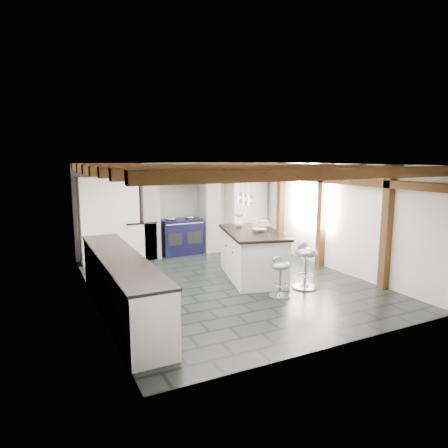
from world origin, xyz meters
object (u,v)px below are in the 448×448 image
kitchen_island (252,254)px  bar_stool_far (280,272)px  range_cooker (181,236)px  bar_stool_near (305,260)px

kitchen_island → bar_stool_far: 1.22m
kitchen_island → bar_stool_far: kitchen_island is taller
range_cooker → bar_stool_far: 3.80m
kitchen_island → bar_stool_near: bearing=-47.1°
range_cooker → bar_stool_near: 3.76m
range_cooker → kitchen_island: 2.64m
bar_stool_near → range_cooker: bearing=89.9°
range_cooker → bar_stool_near: range_cooker is taller
range_cooker → kitchen_island: (0.59, -2.57, 0.03)m
range_cooker → bar_stool_far: bearing=-83.2°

